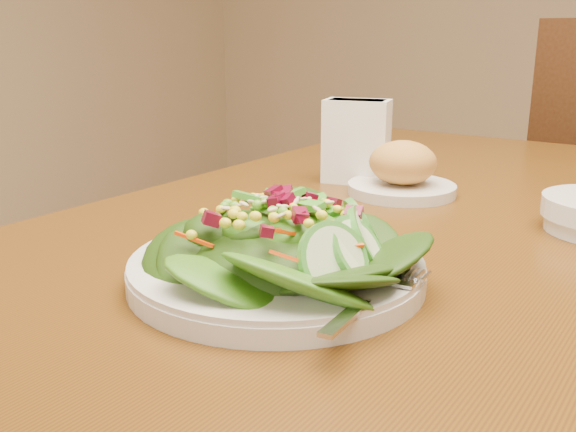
# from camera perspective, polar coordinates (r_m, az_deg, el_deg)

# --- Properties ---
(dining_table) EXTENTS (0.90, 1.40, 0.75)m
(dining_table) POSITION_cam_1_polar(r_m,az_deg,el_deg) (0.92, 13.43, -6.17)
(dining_table) COLOR #54310B
(dining_table) RESTS_ON ground_plane
(salad_plate) EXTENTS (0.29, 0.29, 0.08)m
(salad_plate) POSITION_cam_1_polar(r_m,az_deg,el_deg) (0.62, -0.30, -3.33)
(salad_plate) COLOR silver
(salad_plate) RESTS_ON dining_table
(bread_plate) EXTENTS (0.16, 0.16, 0.08)m
(bread_plate) POSITION_cam_1_polar(r_m,az_deg,el_deg) (0.99, 10.13, 3.82)
(bread_plate) COLOR silver
(bread_plate) RESTS_ON dining_table
(napkin_holder) EXTENTS (0.12, 0.08, 0.13)m
(napkin_holder) POSITION_cam_1_polar(r_m,az_deg,el_deg) (1.05, 6.11, 6.82)
(napkin_holder) COLOR white
(napkin_holder) RESTS_ON dining_table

